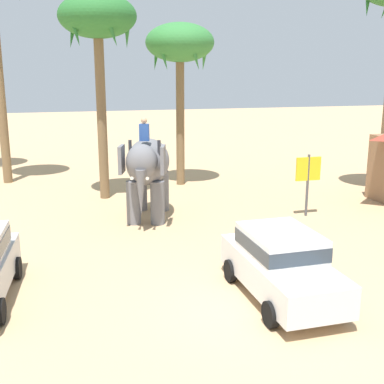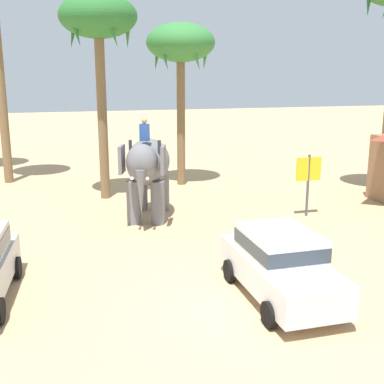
{
  "view_description": "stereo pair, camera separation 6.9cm",
  "coord_description": "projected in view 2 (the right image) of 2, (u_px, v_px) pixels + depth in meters",
  "views": [
    {
      "loc": [
        -4.54,
        -10.09,
        5.49
      ],
      "look_at": [
        -0.34,
        5.28,
        1.6
      ],
      "focal_mm": 46.75,
      "sensor_mm": 36.0,
      "label": 1
    },
    {
      "loc": [
        -4.47,
        -10.1,
        5.49
      ],
      "look_at": [
        -0.34,
        5.28,
        1.6
      ],
      "focal_mm": 46.75,
      "sensor_mm": 36.0,
      "label": 2
    }
  ],
  "objects": [
    {
      "name": "palm_tree_far_back",
      "position": [
        98.0,
        23.0,
        20.37
      ],
      "size": [
        3.2,
        3.2,
        8.54
      ],
      "color": "brown",
      "rests_on": "ground"
    },
    {
      "name": "car_sedan_foreground",
      "position": [
        280.0,
        262.0,
        12.21
      ],
      "size": [
        1.91,
        4.12,
        1.7
      ],
      "color": "white",
      "rests_on": "ground"
    },
    {
      "name": "ground_plane",
      "position": [
        263.0,
        307.0,
        11.91
      ],
      "size": [
        120.0,
        120.0,
        0.0
      ],
      "primitive_type": "plane",
      "color": "tan"
    },
    {
      "name": "signboard_yellow",
      "position": [
        309.0,
        173.0,
        18.96
      ],
      "size": [
        1.0,
        0.1,
        2.4
      ],
      "color": "#4C4C51",
      "rests_on": "ground"
    },
    {
      "name": "palm_tree_near_hut",
      "position": [
        181.0,
        47.0,
        23.19
      ],
      "size": [
        3.2,
        3.2,
        7.64
      ],
      "color": "brown",
      "rests_on": "ground"
    },
    {
      "name": "elephant_with_mahout",
      "position": [
        147.0,
        167.0,
        18.57
      ],
      "size": [
        2.55,
        4.02,
        3.88
      ],
      "color": "slate",
      "rests_on": "ground"
    }
  ]
}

